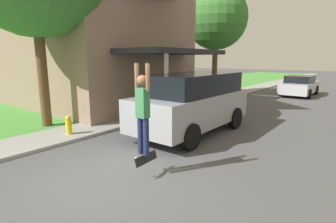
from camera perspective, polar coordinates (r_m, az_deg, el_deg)
name	(u,v)px	position (r m, az deg, el deg)	size (l,w,h in m)	color
ground_plane	(107,175)	(6.28, -13.07, -13.27)	(120.00, 120.00, 0.00)	#49494C
lawn	(101,103)	(15.93, -14.44, 1.87)	(10.00, 80.00, 0.08)	#478E38
sidewalk	(158,112)	(12.76, -2.28, -0.05)	(1.80, 80.00, 0.10)	gray
house	(92,23)	(15.75, -16.28, 18.05)	(11.78, 7.94, 8.52)	#89705B
lawn_tree_far	(216,19)	(18.89, 10.47, 19.29)	(4.16, 4.16, 7.25)	brown
suv_parked	(193,101)	(9.20, 5.37, 2.21)	(2.15, 4.92, 2.09)	gray
car_down_street	(300,86)	(20.95, 26.72, 5.05)	(1.96, 4.40, 1.41)	#B7B7BC
skateboarder	(143,109)	(5.64, -5.53, 0.65)	(0.41, 0.23, 2.00)	#192347
skateboard	(146,158)	(5.98, -4.83, -10.16)	(0.23, 0.79, 0.26)	black
fire_hydrant	(69,125)	(9.39, -20.81, -2.78)	(0.20, 0.20, 0.64)	gold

